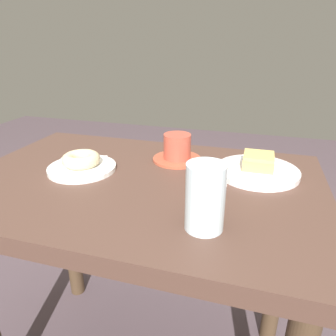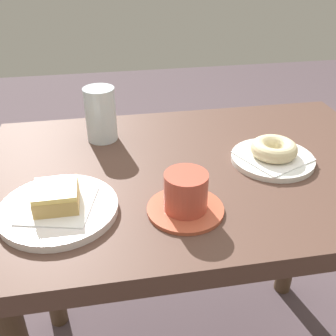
{
  "view_description": "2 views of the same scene",
  "coord_description": "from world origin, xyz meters",
  "px_view_note": "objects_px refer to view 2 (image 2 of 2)",
  "views": [
    {
      "loc": [
        -0.28,
        0.69,
        1.06
      ],
      "look_at": [
        -0.07,
        -0.02,
        0.75
      ],
      "focal_mm": 32.91,
      "sensor_mm": 36.0,
      "label": 1
    },
    {
      "loc": [
        -0.2,
        -0.76,
        1.18
      ],
      "look_at": [
        -0.08,
        -0.07,
        0.76
      ],
      "focal_mm": 43.0,
      "sensor_mm": 36.0,
      "label": 2
    }
  ],
  "objects_px": {
    "water_glass": "(101,114)",
    "donut_sugar_ring": "(274,149)",
    "coffee_cup": "(186,195)",
    "plate_sugar_ring": "(272,159)",
    "donut_glazed_square": "(56,196)",
    "plate_glazed_square": "(59,209)"
  },
  "relations": [
    {
      "from": "water_glass",
      "to": "donut_sugar_ring",
      "type": "bearing_deg",
      "value": -25.91
    },
    {
      "from": "water_glass",
      "to": "coffee_cup",
      "type": "xyz_separation_m",
      "value": [
        0.14,
        -0.34,
        -0.03
      ]
    },
    {
      "from": "plate_sugar_ring",
      "to": "donut_sugar_ring",
      "type": "xyz_separation_m",
      "value": [
        0.0,
        0.0,
        0.03
      ]
    },
    {
      "from": "water_glass",
      "to": "coffee_cup",
      "type": "bearing_deg",
      "value": -66.81
    },
    {
      "from": "donut_sugar_ring",
      "to": "donut_glazed_square",
      "type": "height_order",
      "value": "donut_glazed_square"
    },
    {
      "from": "donut_sugar_ring",
      "to": "donut_glazed_square",
      "type": "xyz_separation_m",
      "value": [
        -0.48,
        -0.11,
        0.01
      ]
    },
    {
      "from": "water_glass",
      "to": "plate_sugar_ring",
      "type": "bearing_deg",
      "value": -25.91
    },
    {
      "from": "plate_sugar_ring",
      "to": "donut_glazed_square",
      "type": "height_order",
      "value": "donut_glazed_square"
    },
    {
      "from": "coffee_cup",
      "to": "plate_glazed_square",
      "type": "bearing_deg",
      "value": 171.23
    },
    {
      "from": "plate_glazed_square",
      "to": "coffee_cup",
      "type": "distance_m",
      "value": 0.24
    },
    {
      "from": "donut_glazed_square",
      "to": "plate_sugar_ring",
      "type": "bearing_deg",
      "value": 13.42
    },
    {
      "from": "plate_sugar_ring",
      "to": "donut_glazed_square",
      "type": "relative_size",
      "value": 2.36
    },
    {
      "from": "donut_sugar_ring",
      "to": "water_glass",
      "type": "height_order",
      "value": "water_glass"
    },
    {
      "from": "plate_sugar_ring",
      "to": "donut_glazed_square",
      "type": "bearing_deg",
      "value": -166.58
    },
    {
      "from": "plate_sugar_ring",
      "to": "donut_sugar_ring",
      "type": "distance_m",
      "value": 0.03
    },
    {
      "from": "plate_sugar_ring",
      "to": "plate_glazed_square",
      "type": "xyz_separation_m",
      "value": [
        -0.48,
        -0.11,
        0.0
      ]
    },
    {
      "from": "plate_sugar_ring",
      "to": "plate_glazed_square",
      "type": "bearing_deg",
      "value": -166.58
    },
    {
      "from": "plate_sugar_ring",
      "to": "coffee_cup",
      "type": "bearing_deg",
      "value": -147.76
    },
    {
      "from": "donut_sugar_ring",
      "to": "water_glass",
      "type": "bearing_deg",
      "value": 154.09
    },
    {
      "from": "water_glass",
      "to": "plate_glazed_square",
      "type": "bearing_deg",
      "value": -107.42
    },
    {
      "from": "donut_glazed_square",
      "to": "plate_glazed_square",
      "type": "bearing_deg",
      "value": 90.0
    },
    {
      "from": "plate_sugar_ring",
      "to": "plate_glazed_square",
      "type": "distance_m",
      "value": 0.49
    }
  ]
}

